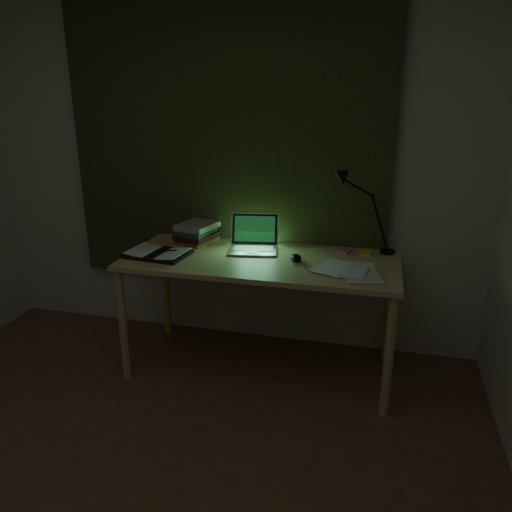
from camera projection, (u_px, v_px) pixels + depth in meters
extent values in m
cube|color=silver|center=(227.00, 167.00, 3.41)|extent=(3.50, 0.00, 2.50)
cube|color=#2C3018|center=(225.00, 138.00, 3.31)|extent=(2.20, 0.06, 2.00)
ellipsoid|color=black|center=(296.00, 258.00, 3.02)|extent=(0.09, 0.12, 0.04)
cube|color=yellow|center=(366.00, 253.00, 3.15)|extent=(0.08, 0.08, 0.02)
cube|color=#E95A85|center=(345.00, 251.00, 3.19)|extent=(0.09, 0.09, 0.02)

